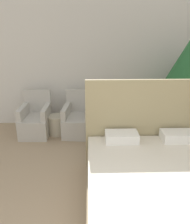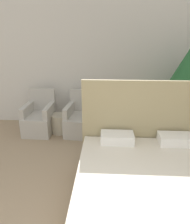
# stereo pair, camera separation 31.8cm
# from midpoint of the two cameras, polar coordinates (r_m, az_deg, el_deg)

# --- Properties ---
(wall_back) EXTENTS (10.00, 0.06, 2.90)m
(wall_back) POSITION_cam_midpoint_polar(r_m,az_deg,el_deg) (5.03, -2.43, 12.90)
(wall_back) COLOR silver
(wall_back) RESTS_ON ground_plane
(bed) EXTENTS (1.93, 2.19, 1.44)m
(bed) POSITION_cam_midpoint_polar(r_m,az_deg,el_deg) (2.89, 14.62, -18.94)
(bed) COLOR #8C7A5B
(bed) RESTS_ON ground_plane
(armchair_near_window_left) EXTENTS (0.60, 0.72, 0.91)m
(armchair_near_window_left) POSITION_cam_midpoint_polar(r_m,az_deg,el_deg) (4.87, -17.04, -2.50)
(armchair_near_window_left) COLOR #B7B2A8
(armchair_near_window_left) RESTS_ON ground_plane
(armchair_near_window_right) EXTENTS (0.65, 0.76, 0.91)m
(armchair_near_window_right) POSITION_cam_midpoint_polar(r_m,az_deg,el_deg) (4.71, -6.43, -2.48)
(armchair_near_window_right) COLOR #B7B2A8
(armchair_near_window_right) RESTS_ON ground_plane
(potted_palm) EXTENTS (1.21, 1.21, 1.97)m
(potted_palm) POSITION_cam_midpoint_polar(r_m,az_deg,el_deg) (4.58, 20.70, 9.02)
(potted_palm) COLOR #4C4C4C
(potted_palm) RESTS_ON ground_plane
(side_table) EXTENTS (0.38, 0.38, 0.41)m
(side_table) POSITION_cam_midpoint_polar(r_m,az_deg,el_deg) (4.81, -11.76, -3.31)
(side_table) COLOR #B7AD93
(side_table) RESTS_ON ground_plane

